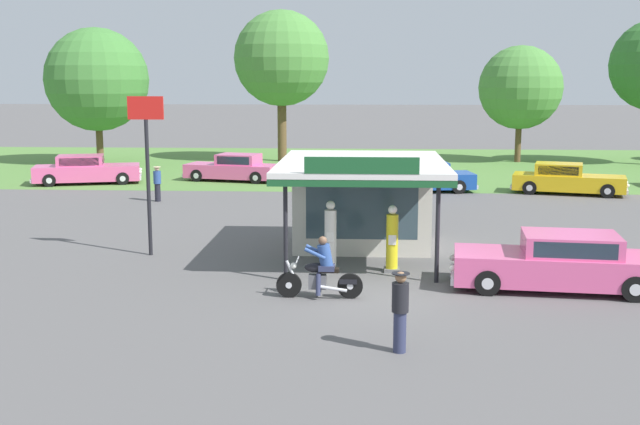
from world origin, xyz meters
TOP-DOWN VIEW (x-y plane):
  - ground_plane at (0.00, 0.00)m, footprint 300.00×300.00m
  - grass_verge_strip at (0.00, 30.00)m, footprint 120.00×24.00m
  - service_station_kiosk at (-0.36, 5.29)m, footprint 4.99×6.81m
  - gas_pump_nearside at (-1.24, 2.28)m, footprint 0.44×0.44m
  - gas_pump_offside at (0.52, 2.28)m, footprint 0.44×0.44m
  - motorcycle_with_rider at (-1.35, -0.56)m, footprint 2.18×0.70m
  - featured_classic_sedan at (4.79, 0.60)m, footprint 5.58×2.45m
  - parked_car_second_row_spare at (9.36, 18.13)m, footprint 5.58×3.08m
  - parked_car_back_row_centre at (-14.93, 20.38)m, footprint 5.82×3.29m
  - parked_car_back_row_right at (2.36, 18.50)m, footprint 5.73×2.61m
  - parked_car_back_row_centre_left at (-7.39, 21.94)m, footprint 5.39×2.85m
  - bystander_chatting_near_pumps at (0.46, -4.40)m, footprint 0.36×0.36m
  - bystander_standing_back_lot at (2.18, 11.74)m, footprint 0.34×0.34m
  - bystander_leaning_by_kiosk at (-9.59, 14.65)m, footprint 0.35×0.35m
  - tree_oak_far_left at (9.80, 32.73)m, footprint 5.45×5.45m
  - tree_oak_distant_spare at (-5.86, 32.39)m, footprint 6.27×6.27m
  - tree_oak_left at (-17.53, 30.19)m, footprint 6.59×6.59m
  - roadside_pole_sign at (-6.95, 3.98)m, footprint 1.10×0.12m

SIDE VIEW (x-z plane):
  - ground_plane at x=0.00m, z-range 0.00..0.00m
  - grass_verge_strip at x=0.00m, z-range 0.00..0.01m
  - motorcycle_with_rider at x=-1.35m, z-range -0.14..1.44m
  - parked_car_back_row_right at x=2.36m, z-range -0.07..1.39m
  - parked_car_second_row_spare at x=9.36m, z-range -0.06..1.40m
  - parked_car_back_row_centre_left at x=-7.39m, z-range -0.06..1.40m
  - parked_car_back_row_centre at x=-14.93m, z-range -0.06..1.45m
  - featured_classic_sedan at x=4.79m, z-range -0.05..1.44m
  - bystander_standing_back_lot at x=2.18m, z-range 0.04..1.60m
  - bystander_leaning_by_kiosk at x=-9.59m, z-range 0.05..1.64m
  - gas_pump_offside at x=0.52m, z-range -0.08..1.84m
  - bystander_chatting_near_pumps at x=0.46m, z-range 0.06..1.72m
  - gas_pump_nearside at x=-1.24m, z-range -0.08..1.95m
  - service_station_kiosk at x=-0.36m, z-range 0.02..3.45m
  - roadside_pole_sign at x=-6.95m, z-range 0.89..5.81m
  - tree_oak_far_left at x=9.80m, z-range 1.07..8.69m
  - tree_oak_left at x=-17.53m, z-range 0.97..9.66m
  - tree_oak_distant_spare at x=-5.86m, z-range 1.80..11.72m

